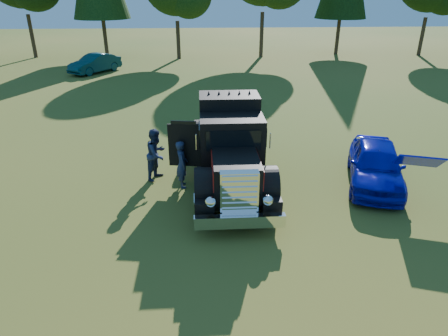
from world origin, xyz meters
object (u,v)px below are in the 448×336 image
spectator_far (157,154)px  distant_teal_car (95,63)px  diamond_t_truck (230,151)px  spectator_near (182,164)px  hotrod_coupe (376,164)px

spectator_far → distant_teal_car: size_ratio=0.43×
diamond_t_truck → spectator_far: size_ratio=3.82×
spectator_near → spectator_far: 1.17m
hotrod_coupe → spectator_far: 7.71m
spectator_far → distant_teal_car: (-6.75, 19.85, -0.21)m
spectator_far → diamond_t_truck: bearing=-76.9°
diamond_t_truck → distant_teal_car: 22.55m
hotrod_coupe → spectator_near: hotrod_coupe is taller
hotrod_coupe → distant_teal_car: hotrod_coupe is taller
diamond_t_truck → distant_teal_car: (-9.34, 20.51, -0.55)m
hotrod_coupe → spectator_far: (-7.65, 0.91, 0.19)m
spectator_far → spectator_near: bearing=-100.4°
diamond_t_truck → spectator_near: size_ratio=4.28×
diamond_t_truck → hotrod_coupe: size_ratio=1.53×
hotrod_coupe → spectator_near: size_ratio=2.79×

